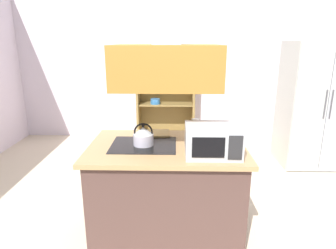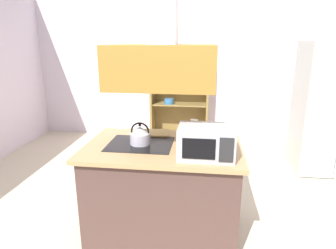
{
  "view_description": "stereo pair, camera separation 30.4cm",
  "coord_description": "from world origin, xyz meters",
  "views": [
    {
      "loc": [
        -0.0,
        -2.63,
        1.84
      ],
      "look_at": [
        -0.07,
        0.29,
        1.0
      ],
      "focal_mm": 31.48,
      "sensor_mm": 36.0,
      "label": 1
    },
    {
      "loc": [
        0.3,
        -2.6,
        1.84
      ],
      "look_at": [
        -0.07,
        0.29,
        1.0
      ],
      "focal_mm": 31.48,
      "sensor_mm": 36.0,
      "label": 2
    }
  ],
  "objects": [
    {
      "name": "ground_plane",
      "position": [
        0.0,
        0.0,
        0.0
      ],
      "size": [
        7.8,
        7.8,
        0.0
      ],
      "primitive_type": "plane",
      "color": "beige"
    },
    {
      "name": "wall_back",
      "position": [
        0.0,
        3.0,
        1.35
      ],
      "size": [
        6.0,
        0.12,
        2.7
      ],
      "primitive_type": "cube",
      "color": "silver",
      "rests_on": "ground"
    },
    {
      "name": "kitchen_island",
      "position": [
        -0.07,
        -0.06,
        0.45
      ],
      "size": [
        1.44,
        0.94,
        0.9
      ],
      "color": "#4B3430",
      "rests_on": "ground"
    },
    {
      "name": "range_hood",
      "position": [
        -0.07,
        -0.06,
        1.74
      ],
      "size": [
        0.9,
        0.7,
        1.26
      ],
      "color": "#A16E2B"
    },
    {
      "name": "refrigerator",
      "position": [
        2.06,
        1.69,
        0.92
      ],
      "size": [
        0.9,
        0.78,
        1.83
      ],
      "color": "beige",
      "rests_on": "ground"
    },
    {
      "name": "dish_cabinet",
      "position": [
        -0.18,
        2.78,
        0.76
      ],
      "size": [
        1.06,
        0.4,
        1.74
      ],
      "color": "olive",
      "rests_on": "ground"
    },
    {
      "name": "kettle",
      "position": [
        -0.29,
        -0.06,
        0.99
      ],
      "size": [
        0.19,
        0.19,
        0.21
      ],
      "color": "#B3B0C3",
      "rests_on": "kitchen_island"
    },
    {
      "name": "cutting_board",
      "position": [
        -0.23,
        0.27,
        0.91
      ],
      "size": [
        0.36,
        0.27,
        0.02
      ],
      "primitive_type": "cube",
      "rotation": [
        0.0,
        0.0,
        0.08
      ],
      "color": "tan",
      "rests_on": "kitchen_island"
    },
    {
      "name": "microwave",
      "position": [
        0.32,
        -0.29,
        1.03
      ],
      "size": [
        0.46,
        0.35,
        0.26
      ],
      "color": "#B7BABF",
      "rests_on": "kitchen_island"
    },
    {
      "name": "wine_glass_on_counter",
      "position": [
        0.2,
        0.12,
        1.05
      ],
      "size": [
        0.08,
        0.08,
        0.21
      ],
      "color": "silver",
      "rests_on": "kitchen_island"
    }
  ]
}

